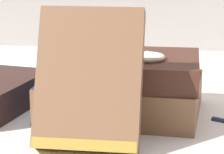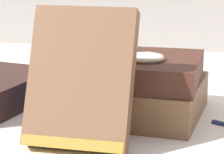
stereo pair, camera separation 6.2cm
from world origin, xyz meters
The scene contains 6 objects.
ground_plane centered at (0.00, 0.00, 0.00)m, with size 3.00×3.00×0.00m, color silver.
book_flat_bottom centered at (-0.01, 0.04, 0.02)m, with size 0.21×0.17×0.05m.
book_flat_top centered at (-0.01, 0.03, 0.06)m, with size 0.19×0.15×0.03m.
book_leaning_front centered at (-0.03, -0.08, 0.07)m, with size 0.12×0.08×0.15m.
pocket_watch centered at (0.03, 0.02, 0.08)m, with size 0.05×0.05×0.01m.
reading_glasses centered at (-0.04, 0.17, 0.00)m, with size 0.09×0.04×0.00m.
Camera 1 is at (0.07, -0.63, 0.22)m, focal length 85.00 mm.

